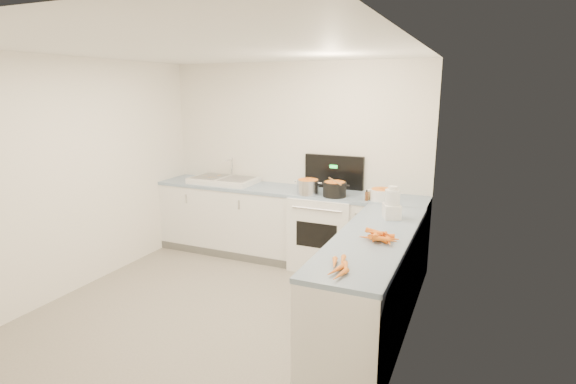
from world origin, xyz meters
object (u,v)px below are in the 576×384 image
at_px(black_pot, 335,190).
at_px(mixing_bowl, 382,195).
at_px(steel_pot, 308,188).
at_px(extract_bottle, 367,196).
at_px(food_processor, 392,205).
at_px(stove, 326,230).
at_px(sink, 224,180).
at_px(spice_jar, 368,195).

distance_m(black_pot, mixing_bowl, 0.55).
height_order(steel_pot, extract_bottle, steel_pot).
bearing_deg(food_processor, stove, 140.05).
relative_size(stove, steel_pot, 5.08).
bearing_deg(sink, spice_jar, -4.26).
relative_size(black_pot, mixing_bowl, 0.99).
height_order(sink, food_processor, food_processor).
height_order(mixing_bowl, food_processor, food_processor).
bearing_deg(extract_bottle, spice_jar, 91.38).
height_order(steel_pot, mixing_bowl, steel_pot).
bearing_deg(food_processor, black_pot, 140.85).
bearing_deg(black_pot, extract_bottle, -6.48).
height_order(black_pot, spice_jar, black_pot).
xyz_separation_m(sink, steel_pot, (1.27, -0.17, 0.04)).
xyz_separation_m(stove, black_pot, (0.15, -0.14, 0.54)).
relative_size(black_pot, extract_bottle, 2.70).
bearing_deg(sink, extract_bottle, -5.85).
relative_size(mixing_bowl, extract_bottle, 2.72).
height_order(stove, black_pot, stove).
bearing_deg(stove, extract_bottle, -19.21).
distance_m(mixing_bowl, food_processor, 0.74).
bearing_deg(food_processor, extract_bottle, 123.47).
distance_m(black_pot, spice_jar, 0.39).
xyz_separation_m(stove, mixing_bowl, (0.69, -0.09, 0.53)).
height_order(extract_bottle, spice_jar, extract_bottle).
relative_size(mixing_bowl, spice_jar, 2.82).
xyz_separation_m(steel_pot, extract_bottle, (0.72, -0.03, -0.03)).
distance_m(sink, steel_pot, 1.28).
bearing_deg(steel_pot, extract_bottle, -2.71).
relative_size(stove, black_pot, 5.04).
bearing_deg(steel_pot, black_pot, 1.82).
bearing_deg(stove, sink, 179.38).
height_order(stove, extract_bottle, stove).
bearing_deg(food_processor, sink, 161.50).
height_order(black_pot, mixing_bowl, black_pot).
bearing_deg(food_processor, spice_jar, 121.22).
distance_m(sink, spice_jar, 2.00).
xyz_separation_m(stove, extract_bottle, (0.54, -0.19, 0.52)).
relative_size(sink, food_processor, 2.72).
xyz_separation_m(sink, mixing_bowl, (2.14, -0.10, 0.02)).
relative_size(steel_pot, spice_jar, 2.78).
distance_m(steel_pot, extract_bottle, 0.72).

